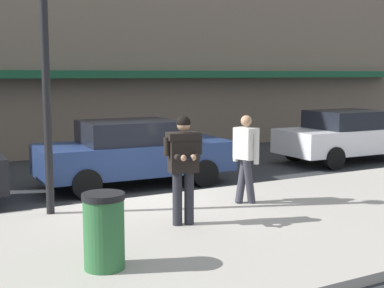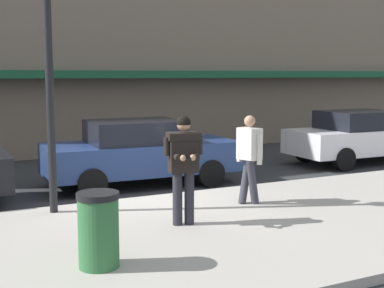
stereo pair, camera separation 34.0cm
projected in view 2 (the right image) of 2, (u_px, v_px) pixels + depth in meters
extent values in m
plane|color=#2B2D30|center=(139.00, 201.00, 11.05)|extent=(80.00, 80.00, 0.00)
cube|color=#A8A399|center=(255.00, 227.00, 8.95)|extent=(32.00, 5.30, 0.14)
cube|color=silver|center=(181.00, 196.00, 11.53)|extent=(28.00, 0.12, 0.01)
cube|color=#195133|center=(97.00, 74.00, 16.61)|extent=(26.60, 0.70, 0.24)
cube|color=navy|center=(142.00, 157.00, 12.57)|extent=(4.57, 2.01, 0.70)
cube|color=black|center=(134.00, 132.00, 12.42)|extent=(2.14, 1.73, 0.52)
cylinder|color=black|center=(182.00, 162.00, 13.95)|extent=(0.65, 0.25, 0.64)
cylinder|color=black|center=(211.00, 173.00, 12.40)|extent=(0.65, 0.25, 0.64)
cylinder|color=black|center=(75.00, 170.00, 12.83)|extent=(0.65, 0.25, 0.64)
cylinder|color=black|center=(92.00, 183.00, 11.28)|extent=(0.65, 0.25, 0.64)
cube|color=silver|center=(362.00, 140.00, 15.75)|extent=(4.54, 1.92, 0.70)
cube|color=black|center=(358.00, 120.00, 15.60)|extent=(2.11, 1.68, 0.52)
cylinder|color=black|center=(376.00, 146.00, 17.15)|extent=(0.64, 0.23, 0.64)
cylinder|color=black|center=(305.00, 151.00, 15.98)|extent=(0.64, 0.23, 0.64)
cylinder|color=black|center=(344.00, 159.00, 14.44)|extent=(0.64, 0.23, 0.64)
cylinder|color=#23232B|center=(189.00, 198.00, 8.80)|extent=(0.16, 0.16, 0.88)
cylinder|color=#23232B|center=(177.00, 199.00, 8.75)|extent=(0.16, 0.16, 0.88)
cube|color=black|center=(183.00, 153.00, 8.68)|extent=(0.51, 0.39, 0.64)
cube|color=black|center=(183.00, 136.00, 8.64)|extent=(0.58, 0.44, 0.12)
cylinder|color=black|center=(199.00, 145.00, 8.73)|extent=(0.11, 0.11, 0.30)
cylinder|color=black|center=(195.00, 156.00, 8.57)|extent=(0.16, 0.31, 0.10)
sphere|color=tan|center=(193.00, 158.00, 8.41)|extent=(0.10, 0.10, 0.10)
cylinder|color=black|center=(167.00, 146.00, 8.60)|extent=(0.11, 0.11, 0.30)
cylinder|color=black|center=(177.00, 157.00, 8.49)|extent=(0.16, 0.31, 0.10)
sphere|color=tan|center=(183.00, 158.00, 8.37)|extent=(0.10, 0.10, 0.10)
cube|color=black|center=(188.00, 158.00, 8.36)|extent=(0.10, 0.15, 0.07)
sphere|color=tan|center=(184.00, 125.00, 8.59)|extent=(0.22, 0.22, 0.22)
sphere|color=black|center=(184.00, 123.00, 8.58)|extent=(0.23, 0.23, 0.23)
cylinder|color=#33333D|center=(253.00, 182.00, 10.13)|extent=(0.36, 0.24, 0.87)
cylinder|color=#33333D|center=(245.00, 181.00, 10.26)|extent=(0.36, 0.24, 0.87)
cube|color=silver|center=(249.00, 144.00, 10.10)|extent=(0.39, 0.48, 0.60)
cylinder|color=silver|center=(260.00, 149.00, 9.93)|extent=(0.10, 0.10, 0.58)
cylinder|color=silver|center=(239.00, 147.00, 10.29)|extent=(0.10, 0.10, 0.58)
sphere|color=tan|center=(250.00, 121.00, 10.04)|extent=(0.21, 0.21, 0.21)
cylinder|color=black|center=(50.00, 84.00, 9.32)|extent=(0.14, 0.14, 4.60)
cylinder|color=#2D6638|center=(99.00, 233.00, 6.83)|extent=(0.52, 0.52, 0.90)
cylinder|color=black|center=(98.00, 195.00, 6.76)|extent=(0.55, 0.55, 0.08)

